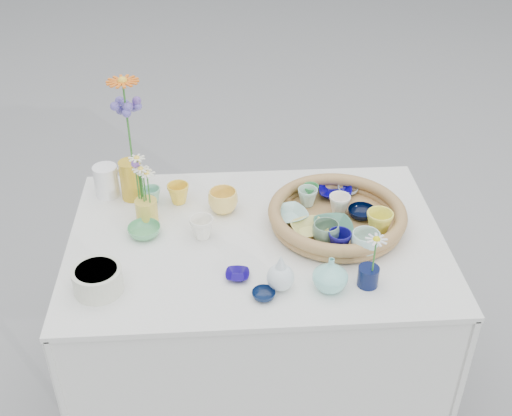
{
  "coord_description": "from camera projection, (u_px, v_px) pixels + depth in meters",
  "views": [
    {
      "loc": [
        -0.11,
        -1.73,
        2.06
      ],
      "look_at": [
        0.0,
        0.02,
        0.87
      ],
      "focal_mm": 45.0,
      "sensor_mm": 36.0,
      "label": 1
    }
  ],
  "objects": [
    {
      "name": "hydrangea",
      "position": [
        130.0,
        136.0,
        2.23
      ],
      "size": [
        0.09,
        0.09,
        0.27
      ],
      "primitive_type": null,
      "rotation": [
        0.0,
        0.0,
        -0.21
      ],
      "color": "#6547A2",
      "rests_on": "tall_vase_yellow"
    },
    {
      "name": "ground",
      "position": [
        256.0,
        388.0,
        2.59
      ],
      "size": [
        80.0,
        80.0,
        0.0
      ],
      "primitive_type": "plane",
      "color": "gray"
    },
    {
      "name": "tray_ceramic_6",
      "position": [
        307.0,
        197.0,
        2.27
      ],
      "size": [
        0.08,
        0.08,
        0.07
      ],
      "primitive_type": "imported",
      "rotation": [
        0.0,
        0.0,
        0.17
      ],
      "color": "#A6C9B4",
      "rests_on": "wicker_tray"
    },
    {
      "name": "tray_ceramic_10",
      "position": [
        309.0,
        229.0,
        2.14
      ],
      "size": [
        0.15,
        0.15,
        0.03
      ],
      "primitive_type": "imported",
      "rotation": [
        0.0,
        0.0,
        0.32
      ],
      "color": "#D6CD6A",
      "rests_on": "wicker_tray"
    },
    {
      "name": "daisy_cup",
      "position": [
        147.0,
        211.0,
        2.22
      ],
      "size": [
        0.1,
        0.1,
        0.08
      ],
      "primitive_type": "cylinder",
      "rotation": [
        0.0,
        0.0,
        0.32
      ],
      "color": "gold",
      "rests_on": "display_table"
    },
    {
      "name": "tray_ceramic_4",
      "position": [
        326.0,
        233.0,
        2.09
      ],
      "size": [
        0.11,
        0.11,
        0.07
      ],
      "primitive_type": "imported",
      "rotation": [
        0.0,
        0.0,
        -0.23
      ],
      "color": "slate",
      "rests_on": "wicker_tray"
    },
    {
      "name": "tall_vase_yellow",
      "position": [
        131.0,
        180.0,
        2.32
      ],
      "size": [
        0.09,
        0.09,
        0.15
      ],
      "primitive_type": "cylinder",
      "rotation": [
        0.0,
        0.0,
        -0.08
      ],
      "color": "gold",
      "rests_on": "display_table"
    },
    {
      "name": "tray_ceramic_12",
      "position": [
        311.0,
        192.0,
        2.31
      ],
      "size": [
        0.07,
        0.07,
        0.05
      ],
      "primitive_type": "imported",
      "rotation": [
        0.0,
        0.0,
        -0.17
      ],
      "color": "#3C924E",
      "rests_on": "wicker_tray"
    },
    {
      "name": "wicker_tray",
      "position": [
        337.0,
        216.0,
        2.19
      ],
      "size": [
        0.47,
        0.47,
        0.08
      ],
      "primitive_type": null,
      "color": "#A2814C",
      "rests_on": "display_table"
    },
    {
      "name": "daisy_posy",
      "position": [
        143.0,
        178.0,
        2.15
      ],
      "size": [
        0.1,
        0.1,
        0.17
      ],
      "primitive_type": null,
      "rotation": [
        0.0,
        0.0,
        0.22
      ],
      "color": "white",
      "rests_on": "daisy_cup"
    },
    {
      "name": "loose_ceramic_1",
      "position": [
        223.0,
        201.0,
        2.26
      ],
      "size": [
        0.12,
        0.12,
        0.08
      ],
      "primitive_type": "imported",
      "rotation": [
        0.0,
        0.0,
        -0.14
      ],
      "color": "#FFD563",
      "rests_on": "display_table"
    },
    {
      "name": "loose_ceramic_2",
      "position": [
        144.0,
        231.0,
        2.16
      ],
      "size": [
        0.14,
        0.14,
        0.03
      ],
      "primitive_type": "imported",
      "rotation": [
        0.0,
        0.0,
        -0.36
      ],
      "color": "#57A96C",
      "rests_on": "display_table"
    },
    {
      "name": "bud_vase_cobalt",
      "position": [
        368.0,
        276.0,
        1.94
      ],
      "size": [
        0.08,
        0.08,
        0.06
      ],
      "primitive_type": "cylinder",
      "rotation": [
        0.0,
        0.0,
        -0.18
      ],
      "color": "#0B133B",
      "rests_on": "display_table"
    },
    {
      "name": "gerbera",
      "position": [
        128.0,
        124.0,
        2.19
      ],
      "size": [
        0.16,
        0.16,
        0.33
      ],
      "primitive_type": null,
      "rotation": [
        0.0,
        0.0,
        -0.3
      ],
      "color": "orange",
      "rests_on": "tall_vase_yellow"
    },
    {
      "name": "tray_ceramic_8",
      "position": [
        348.0,
        190.0,
        2.35
      ],
      "size": [
        0.09,
        0.09,
        0.02
      ],
      "primitive_type": "imported",
      "rotation": [
        0.0,
        0.0,
        -0.26
      ],
      "color": "#90AED2",
      "rests_on": "wicker_tray"
    },
    {
      "name": "loose_ceramic_0",
      "position": [
        178.0,
        194.0,
        2.31
      ],
      "size": [
        0.08,
        0.08,
        0.07
      ],
      "primitive_type": "imported",
      "rotation": [
        0.0,
        0.0,
        -0.06
      ],
      "color": "yellow",
      "rests_on": "display_table"
    },
    {
      "name": "single_daisy",
      "position": [
        374.0,
        255.0,
        1.88
      ],
      "size": [
        0.08,
        0.08,
        0.14
      ],
      "primitive_type": null,
      "rotation": [
        0.0,
        0.0,
        -0.08
      ],
      "color": "silver",
      "rests_on": "bud_vase_cobalt"
    },
    {
      "name": "tray_ceramic_3",
      "position": [
        333.0,
        227.0,
        2.15
      ],
      "size": [
        0.14,
        0.14,
        0.03
      ],
      "primitive_type": "imported",
      "rotation": [
        0.0,
        0.0,
        0.09
      ],
      "color": "#386F58",
      "rests_on": "wicker_tray"
    },
    {
      "name": "display_table",
      "position": [
        256.0,
        388.0,
        2.59
      ],
      "size": [
        1.26,
        0.86,
        0.77
      ],
      "primitive_type": null,
      "color": "silver",
      "rests_on": "ground"
    },
    {
      "name": "bud_vase_seafoam",
      "position": [
        330.0,
        274.0,
        1.91
      ],
      "size": [
        0.13,
        0.13,
        0.11
      ],
      "primitive_type": "imported",
      "rotation": [
        0.0,
        0.0,
        0.26
      ],
      "color": "#87DBCE",
      "rests_on": "display_table"
    },
    {
      "name": "tray_ceramic_5",
      "position": [
        290.0,
        215.0,
        2.21
      ],
      "size": [
        0.16,
        0.16,
        0.03
      ],
      "primitive_type": "imported",
      "rotation": [
        0.0,
        0.0,
        0.38
      ],
      "color": "#9FCFC5",
      "rests_on": "wicker_tray"
    },
    {
      "name": "loose_ceramic_4",
      "position": [
        237.0,
        275.0,
        1.98
      ],
      "size": [
        0.08,
        0.08,
        0.02
      ],
      "primitive_type": "imported",
      "rotation": [
        0.0,
        0.0,
        -0.1
      ],
      "color": "#140766",
      "rests_on": "display_table"
    },
    {
      "name": "bud_vase_paleblue",
      "position": [
        281.0,
        272.0,
        1.91
      ],
      "size": [
        0.09,
        0.09,
        0.13
      ],
      "primitive_type": null,
      "rotation": [
        0.0,
        0.0,
        0.05
      ],
      "color": "silver",
      "rests_on": "display_table"
    },
    {
      "name": "loose_ceramic_6",
      "position": [
        264.0,
        295.0,
        1.9
      ],
      "size": [
        0.09,
        0.09,
        0.02
      ],
      "primitive_type": "imported",
      "rotation": [
        0.0,
        0.0,
        -0.31
      ],
      "color": "#09183B",
      "rests_on": "display_table"
    },
    {
      "name": "tray_ceramic_1",
      "position": [
        362.0,
        213.0,
        2.22
      ],
      "size": [
        0.1,
        0.1,
        0.03
      ],
      "primitive_type": "imported",
      "rotation": [
        0.0,
        0.0,
        -0.03
      ],
      "color": "black",
      "rests_on": "wicker_tray"
    },
    {
      "name": "tray_ceramic_7",
      "position": [
        339.0,
        204.0,
        2.23
      ],
      "size": [
        0.08,
        0.08,
        0.07
      ],
      "primitive_type": "imported",
      "rotation": [
        0.0,
        0.0,
        0.08
      ],
      "color": "white",
      "rests_on": "wicker_tray"
    },
    {
      "name": "tray_ceramic_9",
      "position": [
        339.0,
        241.0,
        2.05
      ],
      "size": [
        0.09,
        0.09,
        0.07
      ],
      "primitive_type": "imported",
      "rotation": [
        0.0,
        0.0,
        0.24
      ],
      "color": "#0E0A5F",
      "rests_on": "wicker_tray"
    },
    {
      "name": "tray_ceramic_11",
      "position": [
        365.0,
        243.0,
        2.04
      ],
      "size": [
        0.12,
        0.12,
        0.08
      ],
      "primitive_type": "imported",
      "rotation": [
        0.0,
        0.0,
        -0.36
      ],
      "color": "silver",
      "rests_on": "wicker_tray"
    },
    {
      "name": "tray_ceramic_2",
      "position": [
        379.0,
        223.0,
        2.12
      ],
      "size": [
        0.09,
        0.09,
        0.08
      ],
      "primitive_type": "imported",
      "rotation": [
        0.0,
        0.0,
        0.04
      ],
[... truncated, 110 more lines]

